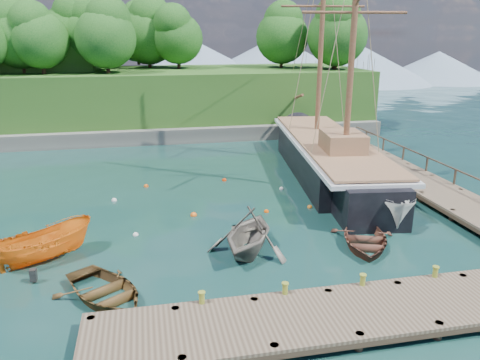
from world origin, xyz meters
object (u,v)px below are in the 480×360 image
(rowboat_0, at_px, (106,299))
(cabin_boat_white, at_px, (388,219))
(rowboat_1, at_px, (248,253))
(motorboat_orange, at_px, (46,260))
(schooner, at_px, (328,160))
(rowboat_2, at_px, (364,246))

(rowboat_0, relative_size, cabin_boat_white, 0.77)
(rowboat_1, relative_size, cabin_boat_white, 0.80)
(rowboat_0, bearing_deg, rowboat_1, -9.42)
(rowboat_0, height_order, motorboat_orange, motorboat_orange)
(schooner, bearing_deg, rowboat_1, -119.55)
(rowboat_1, height_order, motorboat_orange, rowboat_1)
(rowboat_0, relative_size, schooner, 0.16)
(schooner, bearing_deg, motorboat_orange, -142.90)
(motorboat_orange, height_order, schooner, schooner)
(cabin_boat_white, bearing_deg, rowboat_1, -147.26)
(rowboat_1, xyz_separation_m, schooner, (8.17, 10.82, 1.08))
(schooner, bearing_deg, cabin_boat_white, -81.66)
(rowboat_1, relative_size, schooner, 0.16)
(rowboat_0, bearing_deg, rowboat_2, -21.78)
(rowboat_1, bearing_deg, cabin_boat_white, 45.33)
(cabin_boat_white, height_order, schooner, schooner)
(motorboat_orange, distance_m, schooner, 19.64)
(rowboat_0, xyz_separation_m, rowboat_2, (11.60, 2.29, 0.00))
(rowboat_2, distance_m, cabin_boat_white, 3.98)
(cabin_boat_white, bearing_deg, rowboat_0, -144.26)
(motorboat_orange, bearing_deg, cabin_boat_white, -115.39)
(rowboat_2, bearing_deg, rowboat_1, -163.93)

